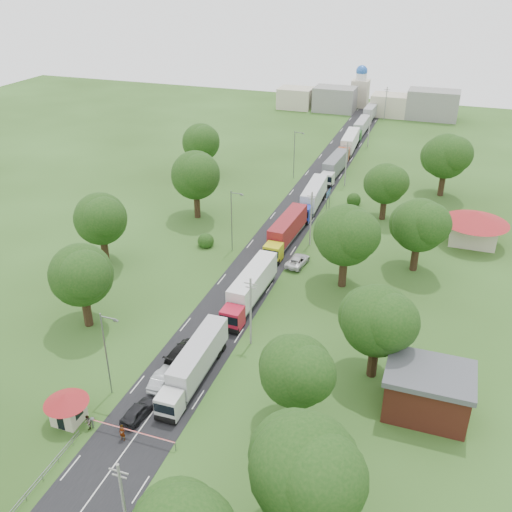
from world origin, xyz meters
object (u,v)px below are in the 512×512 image
at_px(truck_0, 195,363).
at_px(pedestrian_near, 122,433).
at_px(boom_barrier, 120,428).
at_px(car_lane_mid, 163,379).
at_px(info_sign, 328,196).
at_px(car_lane_front, 138,411).
at_px(guard_booth, 67,404).

xyz_separation_m(truck_0, pedestrian_near, (-2.82, -10.50, -1.19)).
height_order(boom_barrier, car_lane_mid, car_lane_mid).
relative_size(info_sign, car_lane_mid, 0.88).
relative_size(boom_barrier, pedestrian_near, 5.14).
relative_size(car_lane_front, pedestrian_near, 2.44).
bearing_deg(truck_0, info_sign, 86.28).
distance_m(boom_barrier, guard_booth, 5.98).
bearing_deg(info_sign, car_lane_front, -96.18).
relative_size(guard_booth, car_lane_front, 1.01).
distance_m(boom_barrier, car_lane_mid, 8.00).
relative_size(car_lane_front, car_lane_mid, 0.94).
height_order(boom_barrier, guard_booth, guard_booth).
bearing_deg(pedestrian_near, car_lane_front, 95.53).
bearing_deg(boom_barrier, car_lane_mid, 87.44).
height_order(boom_barrier, pedestrian_near, pedestrian_near).
relative_size(guard_booth, truck_0, 0.31).
relative_size(info_sign, car_lane_front, 0.94).
relative_size(guard_booth, info_sign, 1.07).
bearing_deg(car_lane_front, pedestrian_near, 99.93).
bearing_deg(truck_0, car_lane_front, -112.12).
distance_m(car_lane_front, car_lane_mid, 5.21).
bearing_deg(car_lane_mid, truck_0, -147.13).
xyz_separation_m(truck_0, car_lane_front, (-2.95, -7.26, -1.35)).
xyz_separation_m(boom_barrier, car_lane_front, (0.36, 2.79, -0.15)).
bearing_deg(info_sign, truck_0, -93.72).
bearing_deg(info_sign, car_lane_mid, -96.80).
relative_size(truck_0, pedestrian_near, 7.93).
distance_m(info_sign, car_lane_front, 57.59).
xyz_separation_m(guard_booth, truck_0, (9.15, 10.05, -0.07)).
height_order(guard_booth, car_lane_front, guard_booth).
bearing_deg(pedestrian_near, truck_0, 78.15).
bearing_deg(car_lane_mid, info_sign, -98.78).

